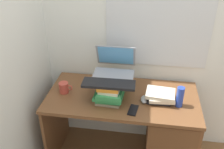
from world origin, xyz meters
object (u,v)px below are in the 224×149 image
desk (157,131)px  water_bottle (180,97)px  mug (64,88)px  laptop (114,67)px  keyboard (109,84)px  book_stack_side (160,96)px  cell_phone (133,110)px  book_stack_keyboard_riser (109,94)px  book_stack_tall (114,83)px  computer_mouse (144,99)px

desk → water_bottle: water_bottle is taller
desk → mug: mug is taller
laptop → keyboard: 0.24m
keyboard → mug: (-0.41, 0.10, -0.14)m
book_stack_side → keyboard: size_ratio=0.59×
cell_phone → mug: bearing=172.7°
book_stack_keyboard_riser → water_bottle: size_ratio=1.39×
keyboard → book_stack_keyboard_riser: bearing=1.1°
book_stack_keyboard_riser → book_stack_side: book_stack_keyboard_riser is taller
book_stack_side → cell_phone: (-0.21, -0.17, -0.04)m
desk → book_stack_keyboard_riser: size_ratio=5.37×
book_stack_keyboard_riser → mug: 0.42m
desk → water_bottle: (0.14, -0.05, 0.42)m
book_stack_keyboard_riser → laptop: (0.01, 0.24, 0.13)m
desk → book_stack_tall: (-0.41, 0.08, 0.41)m
book_stack_keyboard_riser → mug: size_ratio=2.01×
book_stack_tall → water_bottle: (0.55, -0.13, 0.01)m
computer_mouse → mug: mug is taller
mug → book_stack_keyboard_riser: bearing=-13.0°
laptop → book_stack_side: bearing=-19.6°
desk → laptop: (-0.41, 0.15, 0.54)m
mug → desk: bearing=-0.3°
book_stack_keyboard_riser → water_bottle: 0.57m
book_stack_side → keyboard: keyboard is taller
computer_mouse → mug: bearing=177.6°
laptop → keyboard: (-0.01, -0.24, -0.03)m
book_stack_side → water_bottle: (0.15, -0.05, 0.04)m
computer_mouse → water_bottle: bearing=-4.3°
book_stack_tall → laptop: 0.14m
book_stack_side → computer_mouse: (-0.13, -0.03, -0.03)m
book_stack_tall → keyboard: bearing=-95.2°
book_stack_tall → book_stack_keyboard_riser: (-0.01, -0.17, 0.00)m
desk → cell_phone: bearing=-142.5°
book_stack_keyboard_riser → book_stack_side: 0.43m
book_stack_tall → desk: bearing=-11.4°
desk → keyboard: size_ratio=3.08×
mug → cell_phone: bearing=-15.4°
computer_mouse → cell_phone: (-0.08, -0.14, -0.01)m
desk → keyboard: 0.67m
book_stack_tall → cell_phone: 0.32m
mug → cell_phone: 0.64m
desk → book_stack_side: book_stack_side is taller
book_stack_side → mug: mug is taller
mug → cell_phone: size_ratio=0.88×
desk → water_bottle: size_ratio=7.49×
book_stack_tall → water_bottle: bearing=-13.0°
book_stack_keyboard_riser → laptop: 0.27m
book_stack_side → cell_phone: size_ratio=1.83×
laptop → water_bottle: size_ratio=1.99×
book_stack_keyboard_riser → water_bottle: bearing=4.6°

